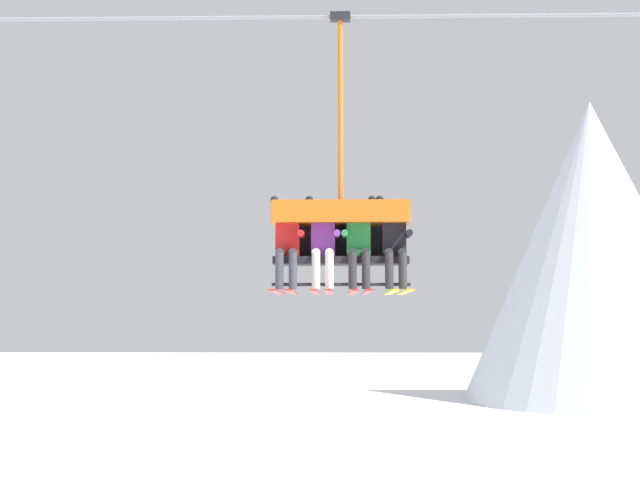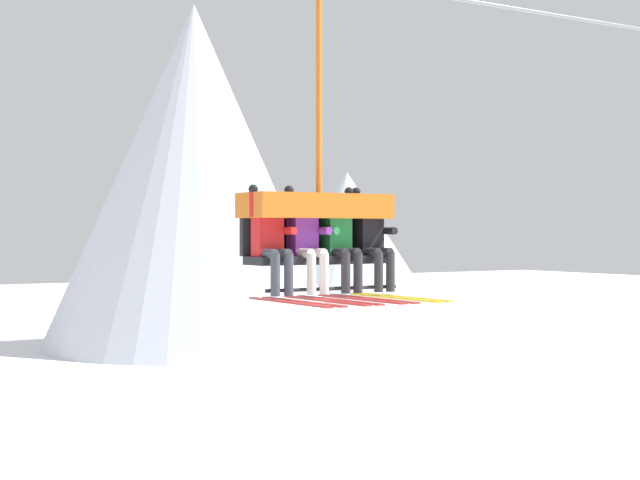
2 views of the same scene
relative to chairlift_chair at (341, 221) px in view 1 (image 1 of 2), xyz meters
The scene contains 7 objects.
mountain_peak_west 39.22m from the chairlift_chair, 67.41° to the left, with size 15.45×15.45×17.62m.
lift_cable 3.36m from the chairlift_chair, ahead, with size 19.77×0.05×0.05m.
chairlift_chair is the anchor object (origin of this frame).
skier_red 0.81m from the chairlift_chair, 163.50° to the right, with size 0.48×1.70×1.34m.
skier_purple 0.45m from the chairlift_chair, 138.63° to the right, with size 0.48×1.70×1.34m.
skier_green 0.45m from the chairlift_chair, 41.37° to the right, with size 0.48×1.70×1.34m.
skier_black 0.81m from the chairlift_chair, 16.65° to the right, with size 0.48×1.70×1.34m.
Camera 1 is at (-0.17, -11.59, 4.79)m, focal length 45.00 mm.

